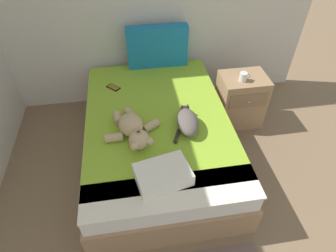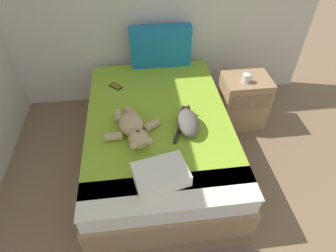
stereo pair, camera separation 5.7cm
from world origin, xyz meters
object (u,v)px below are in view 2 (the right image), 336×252
at_px(bed, 159,137).
at_px(throw_pillow, 161,174).
at_px(cat, 188,122).
at_px(cell_phone, 116,86).
at_px(patterned_cushion, 161,46).
at_px(teddy_bear, 133,129).
at_px(nightstand, 243,102).
at_px(mug, 246,78).

bearing_deg(bed, throw_pillow, -93.88).
height_order(cat, throw_pillow, cat).
bearing_deg(cell_phone, patterned_cushion, 35.90).
height_order(cat, teddy_bear, teddy_bear).
bearing_deg(teddy_bear, nightstand, 26.63).
height_order(bed, mug, mug).
relative_size(teddy_bear, cell_phone, 3.74).
xyz_separation_m(bed, teddy_bear, (-0.24, -0.23, 0.35)).
xyz_separation_m(bed, patterned_cushion, (0.13, 0.92, 0.51)).
bearing_deg(throw_pillow, mug, 46.58).
bearing_deg(mug, throw_pillow, -133.42).
distance_m(bed, nightstand, 1.08).
xyz_separation_m(teddy_bear, cell_phone, (-0.17, 0.76, -0.07)).
xyz_separation_m(bed, nightstand, (1.01, 0.40, 0.04)).
height_order(cell_phone, mug, mug).
xyz_separation_m(bed, throw_pillow, (-0.05, -0.72, 0.33)).
height_order(cell_phone, nightstand, nightstand).
bearing_deg(cell_phone, bed, -53.25).
height_order(bed, throw_pillow, throw_pillow).
bearing_deg(teddy_bear, cell_phone, 102.31).
relative_size(bed, teddy_bear, 3.46).
xyz_separation_m(patterned_cushion, nightstand, (0.88, -0.53, -0.47)).
height_order(cell_phone, throw_pillow, throw_pillow).
bearing_deg(cat, teddy_bear, -175.21).
height_order(teddy_bear, mug, teddy_bear).
xyz_separation_m(patterned_cushion, teddy_bear, (-0.36, -1.15, -0.16)).
bearing_deg(cell_phone, cat, -47.87).
xyz_separation_m(bed, cell_phone, (-0.40, 0.54, 0.28)).
xyz_separation_m(patterned_cushion, cell_phone, (-0.53, -0.38, -0.23)).
bearing_deg(bed, nightstand, 21.53).
distance_m(patterned_cushion, teddy_bear, 1.21).
bearing_deg(teddy_bear, mug, 25.40).
xyz_separation_m(nightstand, mug, (-0.05, -0.06, 0.36)).
relative_size(patterned_cushion, nightstand, 1.11).
xyz_separation_m(bed, cat, (0.25, -0.18, 0.34)).
bearing_deg(bed, teddy_bear, -136.21).
distance_m(cell_phone, nightstand, 1.44).
xyz_separation_m(patterned_cushion, mug, (0.83, -0.58, -0.11)).
distance_m(bed, cell_phone, 0.73).
xyz_separation_m(patterned_cushion, cat, (0.12, -1.11, -0.17)).
bearing_deg(bed, cat, -36.25).
bearing_deg(patterned_cushion, teddy_bear, -107.58).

